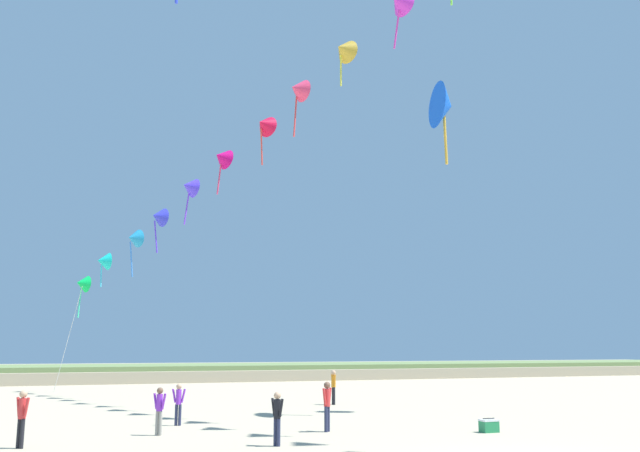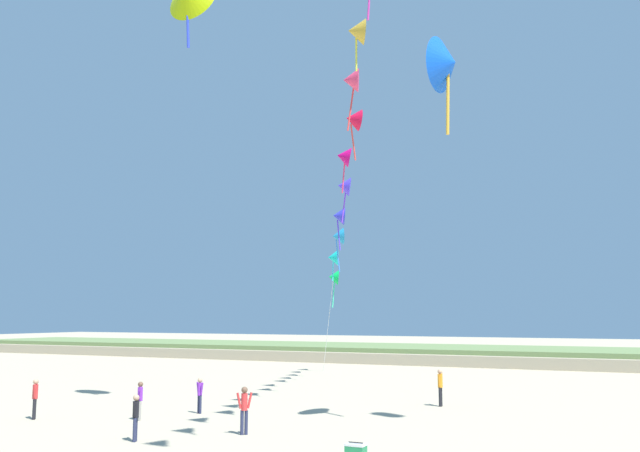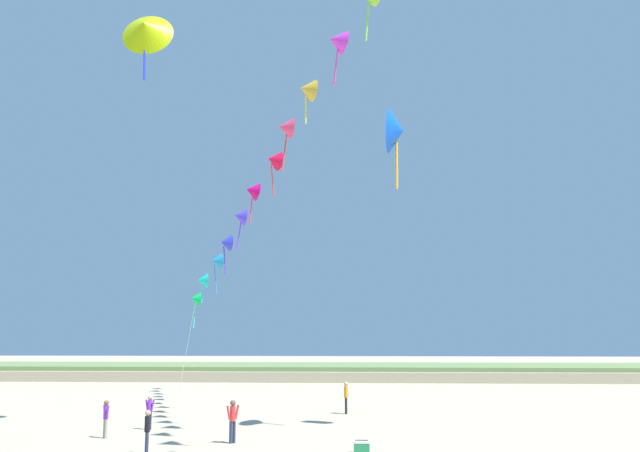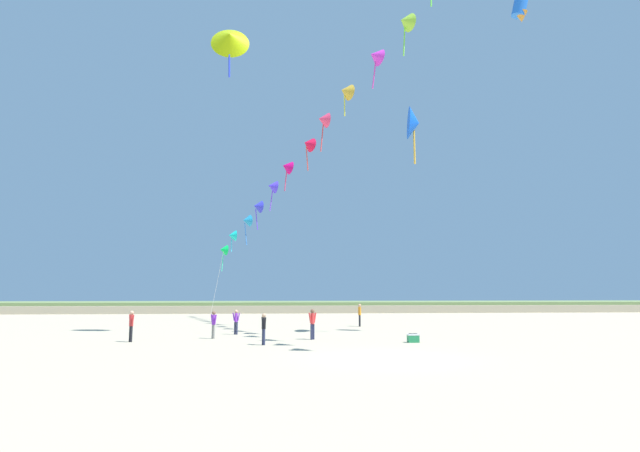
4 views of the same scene
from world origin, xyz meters
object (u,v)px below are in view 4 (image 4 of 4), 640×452
person_far_right (131,324)px  person_far_center (312,322)px  large_kite_high_solo (521,2)px  beach_cooler (413,338)px  person_mid_center (214,323)px  person_near_left (360,313)px  large_kite_low_lead (414,123)px  large_kite_mid_trail (230,39)px  person_near_right (264,327)px  person_far_left (236,320)px

person_far_right → person_far_center: size_ratio=0.97×
large_kite_high_solo → beach_cooler: 23.05m
person_mid_center → person_near_left: bearing=43.5°
person_far_right → beach_cooler: bearing=-5.7°
person_far_right → large_kite_low_lead: (16.22, 3.53, 12.49)m
large_kite_high_solo → person_far_right: bearing=-175.0°
person_far_right → person_far_center: 9.48m
person_near_left → large_kite_mid_trail: bearing=-143.0°
large_kite_low_lead → large_kite_mid_trail: large_kite_mid_trail is taller
person_near_right → large_kite_mid_trail: (-2.61, 5.74, 17.91)m
person_far_right → person_near_left: bearing=38.1°
person_far_center → large_kite_low_lead: bearing=23.7°
large_kite_high_solo → beach_cooler: large_kite_high_solo is taller
person_near_left → person_far_center: 11.05m
beach_cooler → person_mid_center: bearing=164.0°
person_near_right → person_far_left: 6.55m
person_mid_center → large_kite_mid_trail: size_ratio=0.39×
person_far_right → large_kite_mid_trail: 18.73m
person_mid_center → person_far_left: bearing=68.7°
person_near_left → person_mid_center: size_ratio=1.11×
person_near_right → person_far_center: size_ratio=0.93×
person_near_left → person_mid_center: person_near_left is taller
person_far_center → large_kite_low_lead: 14.49m
person_far_left → person_far_right: 6.55m
person_far_center → large_kite_mid_trail: (-5.17, 3.09, 17.84)m
person_mid_center → large_kite_high_solo: bearing=1.4°
large_kite_mid_trail → person_mid_center: bearing=-97.4°
person_near_right → person_far_left: size_ratio=1.02×
person_far_right → large_kite_low_lead: size_ratio=0.42×
person_near_right → large_kite_low_lead: 16.60m
person_near_right → person_far_left: person_near_right is taller
person_near_right → person_far_right: person_far_right is taller
person_near_left → beach_cooler: bearing=-86.4°
person_mid_center → person_far_left: size_ratio=1.02×
large_kite_mid_trail → beach_cooler: size_ratio=6.77×
person_far_center → large_kite_low_lead: (6.76, 2.96, 12.46)m
person_far_left → person_near_left: bearing=37.2°
person_far_right → person_mid_center: bearing=21.3°
person_far_left → person_far_right: size_ratio=0.93×
person_far_center → large_kite_mid_trail: size_ratio=0.42×
person_far_center → large_kite_low_lead: size_ratio=0.43×
person_mid_center → person_far_center: size_ratio=0.92×
person_far_left → person_far_right: person_far_right is taller
person_mid_center → large_kite_mid_trail: 18.04m
large_kite_low_lead → large_kite_high_solo: 10.58m
person_near_left → person_near_right: (-6.82, -12.86, -0.09)m
person_mid_center → person_far_left: 2.81m
person_far_left → beach_cooler: person_far_left is taller
person_far_center → large_kite_high_solo: (13.64, 1.47, 20.36)m
person_near_left → person_far_center: size_ratio=1.02×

